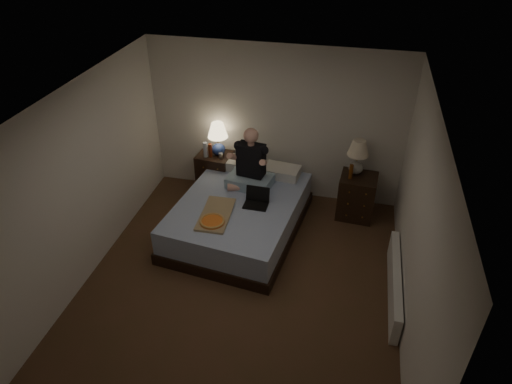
% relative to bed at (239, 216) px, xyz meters
% --- Properties ---
extents(floor, '(4.00, 4.50, 0.00)m').
position_rel_bed_xyz_m(floor, '(0.30, -1.07, -0.27)').
color(floor, brown).
rests_on(floor, ground).
extents(ceiling, '(4.00, 4.50, 0.00)m').
position_rel_bed_xyz_m(ceiling, '(0.30, -1.07, 2.23)').
color(ceiling, white).
rests_on(ceiling, ground).
extents(wall_back, '(4.00, 0.00, 2.50)m').
position_rel_bed_xyz_m(wall_back, '(0.30, 1.18, 0.98)').
color(wall_back, silver).
rests_on(wall_back, ground).
extents(wall_front, '(4.00, 0.00, 2.50)m').
position_rel_bed_xyz_m(wall_front, '(0.30, -3.32, 0.98)').
color(wall_front, silver).
rests_on(wall_front, ground).
extents(wall_left, '(0.00, 4.50, 2.50)m').
position_rel_bed_xyz_m(wall_left, '(-1.70, -1.07, 0.98)').
color(wall_left, silver).
rests_on(wall_left, ground).
extents(wall_right, '(0.00, 4.50, 2.50)m').
position_rel_bed_xyz_m(wall_right, '(2.30, -1.07, 0.98)').
color(wall_right, silver).
rests_on(wall_right, ground).
extents(bed, '(1.89, 2.36, 0.54)m').
position_rel_bed_xyz_m(bed, '(0.00, 0.00, 0.00)').
color(bed, '#5A77B4').
rests_on(bed, floor).
extents(nightstand_left, '(0.58, 0.53, 0.70)m').
position_rel_bed_xyz_m(nightstand_left, '(-0.66, 0.98, 0.08)').
color(nightstand_left, black).
rests_on(nightstand_left, floor).
extents(nightstand_right, '(0.58, 0.53, 0.71)m').
position_rel_bed_xyz_m(nightstand_right, '(1.67, 0.78, 0.08)').
color(nightstand_right, black).
rests_on(nightstand_right, floor).
extents(lamp_left, '(0.40, 0.40, 0.56)m').
position_rel_bed_xyz_m(lamp_left, '(-0.59, 0.98, 0.71)').
color(lamp_left, navy).
rests_on(lamp_left, nightstand_left).
extents(lamp_right, '(0.36, 0.36, 0.56)m').
position_rel_bed_xyz_m(lamp_right, '(1.60, 0.88, 0.71)').
color(lamp_right, gray).
rests_on(lamp_right, nightstand_right).
extents(water_bottle, '(0.07, 0.07, 0.25)m').
position_rel_bed_xyz_m(water_bottle, '(-0.77, 0.87, 0.55)').
color(water_bottle, silver).
rests_on(water_bottle, nightstand_left).
extents(soda_can, '(0.07, 0.07, 0.10)m').
position_rel_bed_xyz_m(soda_can, '(-0.52, 0.87, 0.48)').
color(soda_can, '#9D9D99').
rests_on(soda_can, nightstand_left).
extents(beer_bottle_left, '(0.06, 0.06, 0.23)m').
position_rel_bed_xyz_m(beer_bottle_left, '(-0.69, 0.88, 0.54)').
color(beer_bottle_left, '#541D0C').
rests_on(beer_bottle_left, nightstand_left).
extents(beer_bottle_right, '(0.06, 0.06, 0.23)m').
position_rel_bed_xyz_m(beer_bottle_right, '(1.54, 0.71, 0.55)').
color(beer_bottle_right, '#63310E').
rests_on(beer_bottle_right, nightstand_right).
extents(person, '(0.73, 0.62, 0.93)m').
position_rel_bed_xyz_m(person, '(0.07, 0.43, 0.74)').
color(person, black).
rests_on(person, bed).
extents(laptop, '(0.35, 0.29, 0.24)m').
position_rel_bed_xyz_m(laptop, '(0.27, -0.07, 0.39)').
color(laptop, black).
rests_on(laptop, bed).
extents(pizza_box, '(0.42, 0.77, 0.08)m').
position_rel_bed_xyz_m(pizza_box, '(-0.21, -0.61, 0.31)').
color(pizza_box, tan).
rests_on(pizza_box, bed).
extents(radiator, '(0.10, 1.60, 0.40)m').
position_rel_bed_xyz_m(radiator, '(2.23, -0.83, -0.07)').
color(radiator, silver).
rests_on(radiator, floor).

